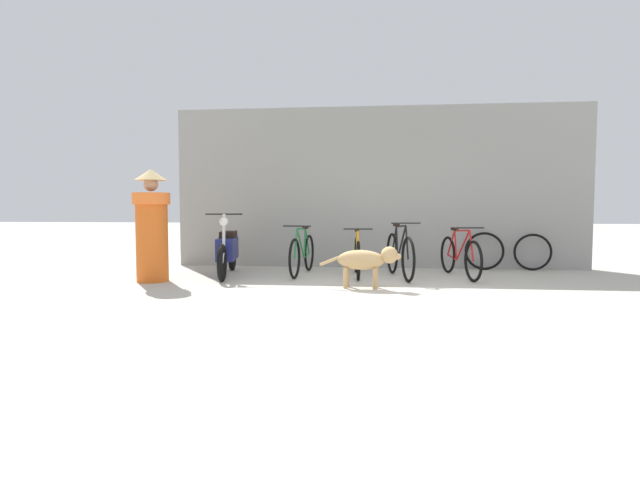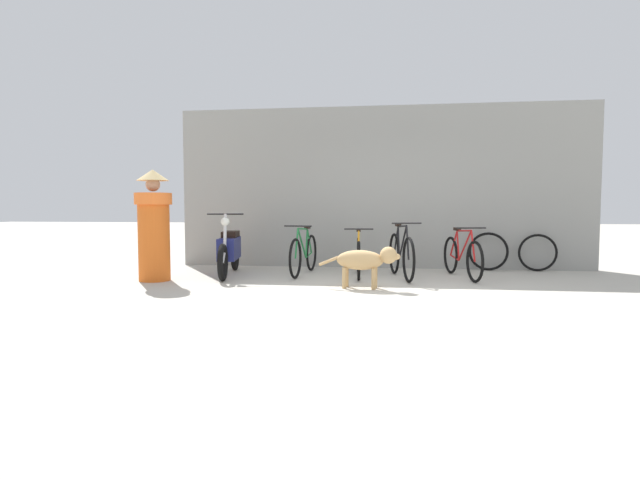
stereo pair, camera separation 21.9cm
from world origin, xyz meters
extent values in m
plane|color=#B7B2A5|center=(0.00, 0.00, 0.00)|extent=(60.00, 60.00, 0.00)
cube|color=gray|center=(0.00, 3.00, 1.52)|extent=(7.75, 0.20, 3.03)
torus|color=black|center=(-1.33, 1.25, 0.33)|extent=(0.10, 0.65, 0.65)
torus|color=black|center=(-1.23, 2.30, 0.33)|extent=(0.10, 0.65, 0.65)
cylinder|color=#1E7238|center=(-1.29, 1.66, 0.54)|extent=(0.08, 0.52, 0.54)
cylinder|color=#1E7238|center=(-1.26, 1.96, 0.52)|extent=(0.04, 0.13, 0.50)
cylinder|color=#1E7238|center=(-1.29, 1.71, 0.78)|extent=(0.09, 0.60, 0.06)
cylinder|color=#1E7238|center=(-1.25, 2.10, 0.30)|extent=(0.07, 0.40, 0.08)
cylinder|color=#1E7238|center=(-1.25, 2.15, 0.55)|extent=(0.06, 0.31, 0.46)
cylinder|color=#1E7238|center=(-1.32, 1.33, 0.56)|extent=(0.05, 0.19, 0.48)
cube|color=black|center=(-1.26, 2.01, 0.80)|extent=(0.09, 0.19, 0.05)
cylinder|color=black|center=(-1.32, 1.41, 0.84)|extent=(0.46, 0.07, 0.02)
torus|color=black|center=(-0.32, 1.20, 0.31)|extent=(0.09, 0.62, 0.62)
torus|color=black|center=(-0.38, 2.17, 0.31)|extent=(0.09, 0.62, 0.62)
cylinder|color=orange|center=(-0.34, 1.57, 0.51)|extent=(0.06, 0.48, 0.52)
cylinder|color=orange|center=(-0.36, 1.85, 0.50)|extent=(0.04, 0.13, 0.47)
cylinder|color=orange|center=(-0.35, 1.62, 0.74)|extent=(0.06, 0.56, 0.06)
cylinder|color=orange|center=(-0.37, 1.98, 0.29)|extent=(0.05, 0.37, 0.07)
cylinder|color=orange|center=(-0.37, 2.03, 0.52)|extent=(0.05, 0.29, 0.43)
cylinder|color=orange|center=(-0.32, 1.27, 0.54)|extent=(0.04, 0.17, 0.46)
cube|color=black|center=(-0.36, 1.90, 0.76)|extent=(0.08, 0.18, 0.05)
cylinder|color=black|center=(-0.33, 1.34, 0.80)|extent=(0.46, 0.05, 0.02)
torus|color=black|center=(0.45, 1.08, 0.35)|extent=(0.18, 0.70, 0.70)
torus|color=black|center=(0.24, 2.09, 0.35)|extent=(0.18, 0.70, 0.70)
cylinder|color=black|center=(0.37, 1.47, 0.58)|extent=(0.13, 0.51, 0.58)
cylinder|color=black|center=(0.31, 1.76, 0.56)|extent=(0.05, 0.13, 0.53)
cylinder|color=black|center=(0.36, 1.52, 0.84)|extent=(0.14, 0.59, 0.06)
cylinder|color=black|center=(0.28, 1.90, 0.32)|extent=(0.10, 0.39, 0.08)
cylinder|color=black|center=(0.27, 1.95, 0.59)|extent=(0.09, 0.31, 0.49)
cylinder|color=black|center=(0.43, 1.15, 0.60)|extent=(0.06, 0.18, 0.52)
cube|color=black|center=(0.30, 1.81, 0.85)|extent=(0.10, 0.19, 0.05)
cylinder|color=black|center=(0.41, 1.23, 0.90)|extent=(0.46, 0.11, 0.02)
torus|color=black|center=(1.44, 1.21, 0.32)|extent=(0.18, 0.64, 0.64)
torus|color=black|center=(1.21, 2.26, 0.32)|extent=(0.18, 0.64, 0.64)
cylinder|color=red|center=(1.35, 1.62, 0.53)|extent=(0.14, 0.52, 0.53)
cylinder|color=red|center=(1.28, 1.92, 0.51)|extent=(0.06, 0.14, 0.49)
cylinder|color=red|center=(1.34, 1.67, 0.77)|extent=(0.16, 0.61, 0.06)
cylinder|color=red|center=(1.25, 2.06, 0.30)|extent=(0.11, 0.40, 0.08)
cylinder|color=red|center=(1.24, 2.11, 0.54)|extent=(0.10, 0.32, 0.45)
cylinder|color=red|center=(1.42, 1.29, 0.55)|extent=(0.07, 0.19, 0.47)
cube|color=black|center=(1.27, 1.97, 0.78)|extent=(0.11, 0.19, 0.05)
cylinder|color=black|center=(1.40, 1.37, 0.82)|extent=(0.45, 0.12, 0.02)
torus|color=black|center=(-2.40, 0.84, 0.29)|extent=(0.19, 0.59, 0.59)
torus|color=black|center=(-2.62, 2.19, 0.29)|extent=(0.19, 0.59, 0.59)
cube|color=navy|center=(-2.51, 1.51, 0.46)|extent=(0.42, 0.92, 0.36)
cube|color=black|center=(-2.53, 1.67, 0.69)|extent=(0.33, 0.60, 0.10)
cylinder|color=silver|center=(-2.44, 1.09, 0.75)|extent=(0.07, 0.16, 0.59)
cylinder|color=silver|center=(-2.41, 0.94, 0.37)|extent=(0.08, 0.23, 0.19)
cylinder|color=black|center=(-2.45, 1.14, 1.04)|extent=(0.58, 0.12, 0.03)
sphere|color=silver|center=(-2.44, 1.11, 0.92)|extent=(0.16, 0.16, 0.14)
ellipsoid|color=tan|center=(-0.26, 0.46, 0.40)|extent=(0.70, 0.36, 0.28)
cylinder|color=tan|center=(-0.04, 0.51, 0.15)|extent=(0.07, 0.07, 0.30)
cylinder|color=tan|center=(-0.06, 0.36, 0.15)|extent=(0.07, 0.07, 0.30)
cylinder|color=tan|center=(-0.46, 0.56, 0.15)|extent=(0.07, 0.07, 0.30)
cylinder|color=tan|center=(-0.47, 0.41, 0.15)|extent=(0.07, 0.07, 0.30)
sphere|color=tan|center=(0.14, 0.41, 0.48)|extent=(0.26, 0.26, 0.24)
ellipsoid|color=tan|center=(0.24, 0.40, 0.46)|extent=(0.14, 0.11, 0.09)
cylinder|color=tan|center=(-0.71, 0.51, 0.37)|extent=(0.29, 0.08, 0.15)
cylinder|color=orange|center=(-3.47, 0.77, 0.68)|extent=(0.66, 0.66, 1.37)
cylinder|color=orange|center=(-3.47, 0.77, 1.28)|extent=(0.78, 0.78, 0.18)
sphere|color=tan|center=(-3.47, 0.77, 1.50)|extent=(0.30, 0.30, 0.22)
cone|color=tan|center=(-3.47, 0.77, 1.64)|extent=(0.68, 0.68, 0.17)
torus|color=black|center=(2.79, 2.75, 0.34)|extent=(0.67, 0.09, 0.67)
torus|color=black|center=(1.93, 2.75, 0.35)|extent=(0.69, 0.19, 0.69)
camera|label=1|loc=(-0.10, -6.57, 1.14)|focal=28.00mm
camera|label=2|loc=(0.12, -6.55, 1.14)|focal=28.00mm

